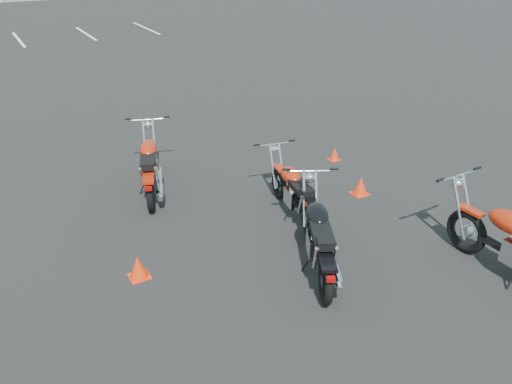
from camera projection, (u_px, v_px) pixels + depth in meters
ground at (264, 248)px, 7.69m from camera, size 120.00×120.00×0.00m
motorcycle_front_red at (150, 167)px, 9.16m from camera, size 1.21×2.21×1.09m
motorcycle_second_black at (319, 238)px, 7.03m from camera, size 1.44×2.14×1.09m
motorcycle_third_red at (295, 192)px, 8.35m from camera, size 0.86×2.03×1.00m
training_cone_near at (335, 154)px, 10.60m from camera, size 0.23×0.23×0.28m
training_cone_far at (361, 186)px, 9.20m from camera, size 0.29×0.29×0.35m
training_cone_extra at (138, 267)px, 6.97m from camera, size 0.28×0.28×0.34m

